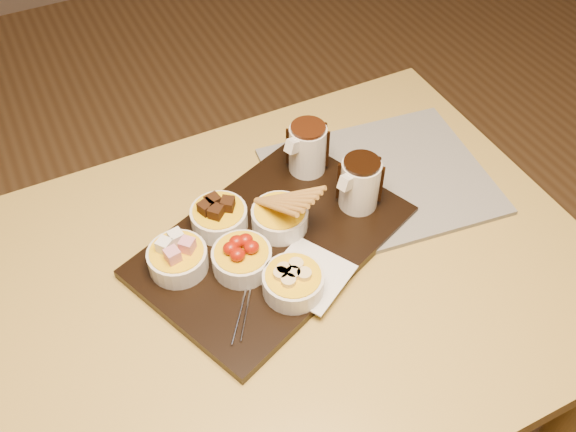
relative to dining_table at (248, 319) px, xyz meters
name	(u,v)px	position (x,y,z in m)	size (l,w,h in m)	color
dining_table	(248,319)	(0.00, 0.00, 0.00)	(1.20, 0.80, 0.75)	#BA9B45
serving_board	(273,241)	(0.08, 0.06, 0.11)	(0.46, 0.30, 0.02)	black
napkin	(309,275)	(0.10, -0.04, 0.12)	(0.12, 0.12, 0.00)	white
bowl_marshmallows	(178,259)	(-0.09, 0.08, 0.14)	(0.10, 0.10, 0.04)	silver
bowl_cake	(219,218)	(0.01, 0.13, 0.14)	(0.10, 0.10, 0.04)	silver
bowl_strawberries	(242,260)	(0.01, 0.03, 0.14)	(0.10, 0.10, 0.04)	silver
bowl_biscotti	(280,218)	(0.10, 0.08, 0.14)	(0.10, 0.10, 0.04)	silver
bowl_bananas	(293,283)	(0.06, -0.05, 0.14)	(0.10, 0.10, 0.04)	silver
pitcher_dark_chocolate	(360,184)	(0.26, 0.07, 0.17)	(0.07, 0.07, 0.10)	silver
pitcher_milk_chocolate	(308,149)	(0.22, 0.19, 0.17)	(0.07, 0.07, 0.10)	silver
fondue_skewers	(249,277)	(0.01, 0.00, 0.12)	(0.26, 0.03, 0.01)	silver
newspaper	(380,181)	(0.33, 0.11, 0.10)	(0.40, 0.32, 0.01)	beige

